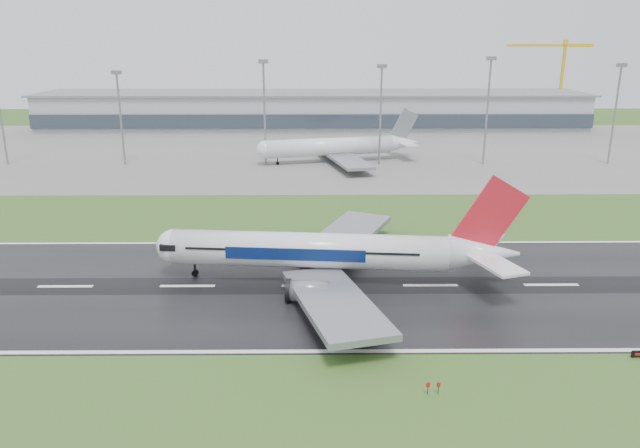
{
  "coord_description": "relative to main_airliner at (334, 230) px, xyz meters",
  "views": [
    {
      "loc": [
        1.03,
        -91.84,
        39.08
      ],
      "look_at": [
        1.9,
        12.0,
        7.0
      ],
      "focal_mm": 33.9,
      "sensor_mm": 36.0,
      "label": 1
    }
  ],
  "objects": [
    {
      "name": "tower_crane",
      "position": [
        113.67,
        197.74,
        10.42
      ],
      "size": [
        38.5,
        9.22,
        38.74
      ],
      "primitive_type": null,
      "rotation": [
        0.0,
        0.0,
        -0.19
      ],
      "color": "gold",
      "rests_on": "ground"
    },
    {
      "name": "floodmast_3",
      "position": [
        17.58,
        97.74,
        6.11
      ],
      "size": [
        0.64,
        0.64,
        30.14
      ],
      "primitive_type": "cylinder",
      "color": "gray",
      "rests_on": "ground"
    },
    {
      "name": "floodmast_4",
      "position": [
        51.23,
        97.74,
        7.28
      ],
      "size": [
        0.64,
        0.64,
        32.47
      ],
      "primitive_type": "cylinder",
      "color": "gray",
      "rests_on": "ground"
    },
    {
      "name": "runway_sign",
      "position": [
        38.3,
        -25.93,
        -8.44
      ],
      "size": [
        2.31,
        0.72,
        1.04
      ],
      "primitive_type": null,
      "rotation": [
        0.0,
        0.0,
        -0.2
      ],
      "color": "black",
      "rests_on": "ground"
    },
    {
      "name": "floodmast_2",
      "position": [
        -19.0,
        97.74,
        6.82
      ],
      "size": [
        0.64,
        0.64,
        31.55
      ],
      "primitive_type": "cylinder",
      "color": "gray",
      "rests_on": "ground"
    },
    {
      "name": "floodmast_1",
      "position": [
        -64.34,
        97.74,
        5.19
      ],
      "size": [
        0.64,
        0.64,
        28.3
      ],
      "primitive_type": "cylinder",
      "color": "gray",
      "rests_on": "ground"
    },
    {
      "name": "terminal",
      "position": [
        -4.16,
        182.74,
        -1.46
      ],
      "size": [
        240.0,
        36.0,
        15.0
      ],
      "primitive_type": "cube",
      "color": "#91949C",
      "rests_on": "ground"
    },
    {
      "name": "runway",
      "position": [
        -4.16,
        -2.26,
        -8.91
      ],
      "size": [
        400.0,
        45.0,
        0.1
      ],
      "primitive_type": "cube",
      "color": "black",
      "rests_on": "ground"
    },
    {
      "name": "floodmast_5",
      "position": [
        91.82,
        97.74,
        6.26
      ],
      "size": [
        0.64,
        0.64,
        30.43
      ],
      "primitive_type": "cylinder",
      "color": "gray",
      "rests_on": "ground"
    },
    {
      "name": "ground",
      "position": [
        -4.16,
        -2.26,
        -8.96
      ],
      "size": [
        520.0,
        520.0,
        0.0
      ],
      "primitive_type": "plane",
      "color": "#30531E",
      "rests_on": "ground"
    },
    {
      "name": "floodmast_0",
      "position": [
        -101.98,
        97.74,
        6.11
      ],
      "size": [
        0.64,
        0.64,
        30.13
      ],
      "primitive_type": "cylinder",
      "color": "gray",
      "rests_on": "ground"
    },
    {
      "name": "parked_airliner",
      "position": [
        3.8,
        101.75,
        -0.76
      ],
      "size": [
        66.1,
        63.3,
        16.23
      ],
      "primitive_type": null,
      "rotation": [
        0.0,
        0.0,
        0.24
      ],
      "color": "silver",
      "rests_on": "apron"
    },
    {
      "name": "apron",
      "position": [
        -4.16,
        122.74,
        -8.92
      ],
      "size": [
        400.0,
        130.0,
        0.08
      ],
      "primitive_type": "cube",
      "color": "slate",
      "rests_on": "ground"
    },
    {
      "name": "main_airliner",
      "position": [
        0.0,
        0.0,
        0.0
      ],
      "size": [
        65.03,
        62.45,
        17.71
      ],
      "primitive_type": null,
      "rotation": [
        0.0,
        0.0,
        -0.09
      ],
      "color": "silver",
      "rests_on": "runway"
    }
  ]
}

